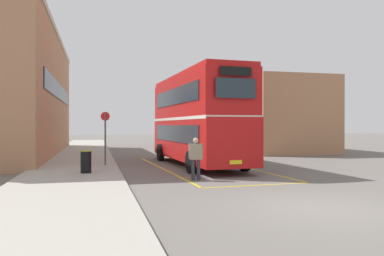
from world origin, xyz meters
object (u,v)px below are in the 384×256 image
litter_bin (86,162)px  bus_stop_sign (105,133)px  pedestrian_boarding (196,156)px  double_decker_bus (197,118)px  single_deck_bus (189,130)px

litter_bin → bus_stop_sign: bus_stop_sign is taller
pedestrian_boarding → double_decker_bus: bearing=74.6°
double_decker_bus → bus_stop_sign: (-4.74, -0.20, -0.79)m
single_deck_bus → litter_bin: single_deck_bus is taller
pedestrian_boarding → single_deck_bus: bearing=76.9°
double_decker_bus → pedestrian_boarding: bearing=-105.4°
pedestrian_boarding → litter_bin: bearing=152.0°
single_deck_bus → double_decker_bus: bearing=-102.5°
bus_stop_sign → litter_bin: bearing=-106.2°
single_deck_bus → pedestrian_boarding: size_ratio=5.22×
single_deck_bus → pedestrian_boarding: 25.08m
single_deck_bus → pedestrian_boarding: bearing=-103.1°
single_deck_bus → bus_stop_sign: single_deck_bus is taller
double_decker_bus → litter_bin: size_ratio=11.14×
bus_stop_sign → single_deck_bus: bearing=65.1°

